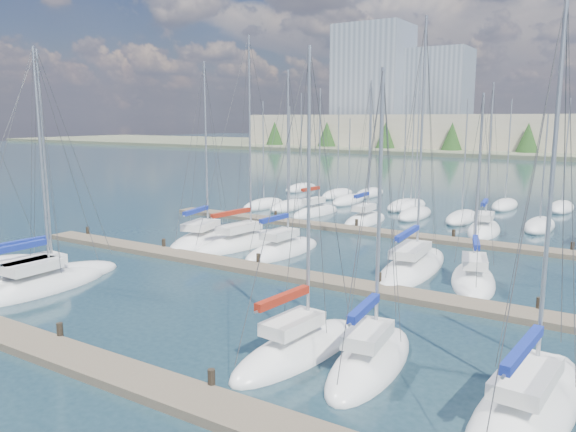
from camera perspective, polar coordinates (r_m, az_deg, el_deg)
The scene contains 19 objects.
ground at distance 72.72m, azimuth 19.76°, elevation 2.18°, with size 400.00×400.00×0.00m, color #223A44.
dock_near at distance 21.79m, azimuth -17.68°, elevation -14.72°, with size 44.00×1.93×1.10m.
dock_mid at distance 31.95m, azimuth 1.94°, elevation -6.28°, with size 44.00×1.93×1.10m.
dock_far at distance 44.26m, azimuth 11.15°, elevation -1.88°, with size 44.00×1.93×1.10m.
sailboat_d at distance 22.44m, azimuth 1.04°, elevation -13.40°, with size 3.09×7.68×12.42m.
sailboat_k at distance 34.83m, azimuth 12.52°, elevation -5.09°, with size 3.53×10.67×15.61m.
sailboat_l at distance 33.02m, azimuth 18.30°, elevation -6.20°, with size 4.23×7.54×11.15m.
sailboat_b at distance 34.00m, azimuth -23.92°, elevation -6.12°, with size 3.76×10.07×13.40m.
sailboat_j at distance 38.33m, azimuth -0.54°, elevation -3.48°, with size 2.98×7.74×12.94m.
sailboat_p at distance 47.92m, azimuth 19.29°, elevation -1.31°, with size 3.39×7.56×12.57m.
sailboat_f at distance 19.95m, azimuth 23.19°, elevation -17.40°, with size 3.40×9.70×13.49m.
sailboat_i at distance 40.74m, azimuth -4.53°, elevation -2.69°, with size 3.78×9.85×15.46m.
sailboat_c at distance 33.14m, azimuth -23.93°, elevation -6.51°, with size 3.03×8.06×13.44m.
sailboat_n at distance 53.56m, azimuth 2.83°, elevation 0.39°, with size 2.78×6.96×12.50m.
sailboat_h at distance 42.02m, azimuth -8.55°, elevation -2.40°, with size 4.77×8.72×13.81m.
sailboat_o at distance 49.89m, azimuth 7.83°, elevation -0.41°, with size 2.59×6.85×12.98m.
sailboat_e at distance 21.68m, azimuth 8.35°, elevation -14.38°, with size 3.01×7.30×11.57m.
distant_boats at distance 58.41m, azimuth 12.09°, elevation 1.07°, with size 36.93×20.75×13.30m.
shoreline at distance 162.82m, azimuth 22.38°, elevation 8.63°, with size 400.00×60.00×38.00m.
Camera 1 is at (15.47, -10.48, 9.07)m, focal length 35.00 mm.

